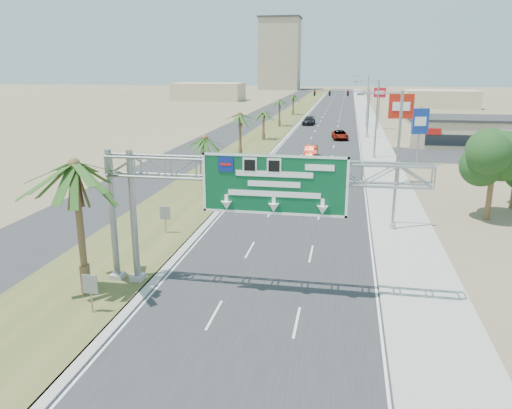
{
  "coord_description": "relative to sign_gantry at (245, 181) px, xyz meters",
  "views": [
    {
      "loc": [
        3.91,
        -14.06,
        11.6
      ],
      "look_at": [
        -0.89,
        12.17,
        4.2
      ],
      "focal_mm": 35.0,
      "sensor_mm": 36.0,
      "label": 1
    }
  ],
  "objects": [
    {
      "name": "car_left_lane",
      "position": [
        -4.09,
        17.6,
        -5.31
      ],
      "size": [
        1.76,
        4.37,
        1.49
      ],
      "primitive_type": "imported",
      "rotation": [
        0.0,
        0.0,
        -0.0
      ],
      "color": "black",
      "rests_on": "ground"
    },
    {
      "name": "median_signback_a",
      "position": [
        -6.74,
        -3.93,
        -4.61
      ],
      "size": [
        0.75,
        0.08,
        2.08
      ],
      "color": "gray",
      "rests_on": "ground"
    },
    {
      "name": "median_grass",
      "position": [
        -8.94,
        100.07,
        -6.0
      ],
      "size": [
        7.0,
        300.0,
        0.12
      ],
      "primitive_type": "cube",
      "color": "#464F23",
      "rests_on": "ground"
    },
    {
      "name": "palm_row_d",
      "position": [
        -8.44,
        56.07,
        -1.64
      ],
      "size": [
        3.99,
        3.99,
        5.45
      ],
      "color": "brown",
      "rests_on": "ground"
    },
    {
      "name": "building_distant_left",
      "position": [
        -43.94,
        150.07,
        -3.06
      ],
      "size": [
        24.0,
        14.0,
        6.0
      ],
      "primitive_type": "cube",
      "color": "#C8B087",
      "rests_on": "ground"
    },
    {
      "name": "signal_mast",
      "position": [
        6.23,
        62.05,
        -1.21
      ],
      "size": [
        10.28,
        0.71,
        8.0
      ],
      "color": "gray",
      "rests_on": "ground"
    },
    {
      "name": "pole_sign_red_near",
      "position": [
        10.06,
        27.5,
        1.22
      ],
      "size": [
        2.42,
        0.5,
        9.23
      ],
      "color": "gray",
      "rests_on": "ground"
    },
    {
      "name": "palm_near",
      "position": [
        -8.14,
        -1.93,
        0.87
      ],
      "size": [
        5.7,
        5.7,
        8.35
      ],
      "color": "brown",
      "rests_on": "ground"
    },
    {
      "name": "building_distant_right",
      "position": [
        31.06,
        130.07,
        -3.56
      ],
      "size": [
        20.0,
        12.0,
        5.0
      ],
      "primitive_type": "cube",
      "color": "#C8B087",
      "rests_on": "ground"
    },
    {
      "name": "store_building",
      "position": [
        23.06,
        56.07,
        -4.06
      ],
      "size": [
        18.0,
        10.0,
        4.0
      ],
      "primitive_type": "cube",
      "color": "#C8B087",
      "rests_on": "ground"
    },
    {
      "name": "palm_row_c",
      "position": [
        -8.44,
        38.07,
        -0.39
      ],
      "size": [
        3.99,
        3.99,
        6.75
      ],
      "color": "brown",
      "rests_on": "ground"
    },
    {
      "name": "palm_row_e",
      "position": [
        -8.44,
        75.07,
        -0.97
      ],
      "size": [
        3.99,
        3.99,
        6.15
      ],
      "color": "brown",
      "rests_on": "ground"
    },
    {
      "name": "car_right_lane",
      "position": [
        3.81,
        59.05,
        -5.34
      ],
      "size": [
        2.98,
        5.44,
        1.44
      ],
      "primitive_type": "imported",
      "rotation": [
        0.0,
        0.0,
        0.12
      ],
      "color": "gray",
      "rests_on": "ground"
    },
    {
      "name": "road",
      "position": [
        1.06,
        100.07,
        -6.05
      ],
      "size": [
        12.0,
        300.0,
        0.02
      ],
      "primitive_type": "cube",
      "color": "#28282B",
      "rests_on": "ground"
    },
    {
      "name": "car_far",
      "position": [
        -2.92,
        79.57,
        -5.25
      ],
      "size": [
        2.56,
        5.67,
        1.61
      ],
      "primitive_type": "imported",
      "rotation": [
        0.0,
        0.0,
        -0.06
      ],
      "color": "black",
      "rests_on": "ground"
    },
    {
      "name": "sidewalk_right",
      "position": [
        9.56,
        100.07,
        -6.01
      ],
      "size": [
        4.0,
        300.0,
        0.1
      ],
      "primitive_type": "cube",
      "color": "#9E9B93",
      "rests_on": "ground"
    },
    {
      "name": "sign_gantry",
      "position": [
        0.0,
        0.0,
        0.0
      ],
      "size": [
        16.75,
        1.24,
        7.5
      ],
      "color": "gray",
      "rests_on": "ground"
    },
    {
      "name": "car_mid_lane",
      "position": [
        0.39,
        41.4,
        -5.28
      ],
      "size": [
        1.72,
        4.74,
        1.55
      ],
      "primitive_type": "imported",
      "rotation": [
        0.0,
        0.0,
        0.02
      ],
      "color": "maroon",
      "rests_on": "ground"
    },
    {
      "name": "palm_row_f",
      "position": [
        -8.44,
        100.07,
        -1.35
      ],
      "size": [
        3.99,
        3.99,
        5.75
      ],
      "color": "brown",
      "rests_on": "ground"
    },
    {
      "name": "streetlight_near",
      "position": [
        8.36,
        12.07,
        -1.36
      ],
      "size": [
        3.27,
        0.44,
        10.0
      ],
      "color": "gray",
      "rests_on": "ground"
    },
    {
      "name": "streetlight_mid",
      "position": [
        8.36,
        42.07,
        -1.36
      ],
      "size": [
        3.27,
        0.44,
        10.0
      ],
      "color": "gray",
      "rests_on": "ground"
    },
    {
      "name": "pole_sign_red_far",
      "position": [
        10.64,
        74.54,
        0.21
      ],
      "size": [
        2.22,
        0.55,
        7.96
      ],
      "color": "gray",
      "rests_on": "ground"
    },
    {
      "name": "tower_distant",
      "position": [
        -30.94,
        240.07,
        11.44
      ],
      "size": [
        20.0,
        16.0,
        35.0
      ],
      "primitive_type": "cube",
      "color": "tan",
      "rests_on": "ground"
    },
    {
      "name": "oak_near",
      "position": [
        16.06,
        16.07,
        -1.53
      ],
      "size": [
        4.5,
        4.5,
        6.8
      ],
      "color": "brown",
      "rests_on": "ground"
    },
    {
      "name": "streetlight_far",
      "position": [
        8.36,
        78.07,
        -1.36
      ],
      "size": [
        3.27,
        0.44,
        10.0
      ],
      "color": "gray",
      "rests_on": "ground"
    },
    {
      "name": "median_signback_b",
      "position": [
        -7.44,
        8.07,
        -4.61
      ],
      "size": [
        0.75,
        0.08,
        2.08
      ],
      "color": "gray",
      "rests_on": "ground"
    },
    {
      "name": "pole_sign_blue",
      "position": [
        13.38,
        37.72,
        -0.93
      ],
      "size": [
        1.99,
        0.91,
        7.07
      ],
      "color": "gray",
      "rests_on": "ground"
    },
    {
      "name": "opposing_road",
      "position": [
        -15.94,
        100.07,
        -6.05
      ],
      "size": [
        8.0,
        300.0,
        0.02
      ],
      "primitive_type": "cube",
      "color": "#28282B",
      "rests_on": "ground"
    },
    {
      "name": "palm_row_b",
      "position": [
        -8.44,
        22.07,
        -1.16
      ],
      "size": [
        3.99,
        3.99,
        5.95
      ],
      "color": "brown",
      "rests_on": "ground"
    }
  ]
}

